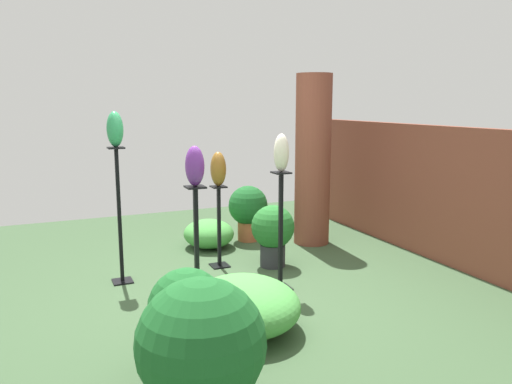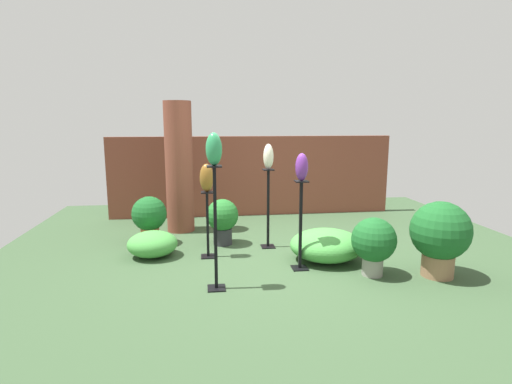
% 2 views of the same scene
% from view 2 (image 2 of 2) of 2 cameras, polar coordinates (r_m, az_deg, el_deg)
% --- Properties ---
extents(ground_plane, '(8.00, 8.00, 0.00)m').
position_cam_2_polar(ground_plane, '(5.59, 3.02, -9.47)').
color(ground_plane, '#385133').
extents(brick_wall_back, '(5.60, 0.12, 1.57)m').
position_cam_2_polar(brick_wall_back, '(7.95, -0.45, 2.30)').
color(brick_wall_back, brown).
rests_on(brick_wall_back, ground).
extents(brick_pillar, '(0.46, 0.46, 2.20)m').
position_cam_2_polar(brick_pillar, '(6.87, -10.93, 3.49)').
color(brick_pillar, brown).
rests_on(brick_pillar, ground).
extents(pedestal_violet, '(0.20, 0.20, 1.14)m').
position_cam_2_polar(pedestal_violet, '(5.09, 6.37, -5.32)').
color(pedestal_violet, black).
rests_on(pedestal_violet, ground).
extents(pedestal_ivory, '(0.20, 0.20, 1.18)m').
position_cam_2_polar(pedestal_ivory, '(5.92, 1.74, -2.88)').
color(pedestal_ivory, black).
rests_on(pedestal_ivory, ground).
extents(pedestal_bronze, '(0.20, 0.20, 0.93)m').
position_cam_2_polar(pedestal_bronze, '(5.56, -6.92, -5.12)').
color(pedestal_bronze, black).
rests_on(pedestal_bronze, ground).
extents(pedestal_jade, '(0.20, 0.20, 1.40)m').
position_cam_2_polar(pedestal_jade, '(4.45, -5.81, -5.93)').
color(pedestal_jade, black).
rests_on(pedestal_jade, ground).
extents(art_vase_violet, '(0.16, 0.16, 0.34)m').
position_cam_2_polar(art_vase_violet, '(4.94, 6.55, 3.57)').
color(art_vase_violet, '#6B2D8C').
rests_on(art_vase_violet, pedestal_violet).
extents(art_vase_ivory, '(0.15, 0.15, 0.37)m').
position_cam_2_polar(art_vase_ivory, '(5.79, 1.79, 5.08)').
color(art_vase_ivory, beige).
rests_on(art_vase_ivory, pedestal_ivory).
extents(art_vase_bronze, '(0.19, 0.17, 0.38)m').
position_cam_2_polar(art_vase_bronze, '(5.42, -7.08, 2.02)').
color(art_vase_bronze, brown).
rests_on(art_vase_bronze, pedestal_bronze).
extents(art_vase_jade, '(0.17, 0.16, 0.35)m').
position_cam_2_polar(art_vase_jade, '(4.28, -6.03, 6.11)').
color(art_vase_jade, '#2D9356').
rests_on(art_vase_jade, pedestal_jade).
extents(potted_plant_mid_left, '(0.54, 0.54, 0.72)m').
position_cam_2_polar(potted_plant_mid_left, '(5.09, 16.47, -6.85)').
color(potted_plant_mid_left, gray).
rests_on(potted_plant_mid_left, ground).
extents(potted_plant_front_right, '(0.53, 0.53, 0.74)m').
position_cam_2_polar(potted_plant_front_right, '(6.30, -15.00, -3.37)').
color(potted_plant_front_right, '#B25B38').
rests_on(potted_plant_front_right, ground).
extents(potted_plant_mid_right, '(0.49, 0.49, 0.70)m').
position_cam_2_polar(potted_plant_mid_right, '(6.11, -4.82, -3.76)').
color(potted_plant_mid_right, '#2D2D33').
rests_on(potted_plant_mid_right, ground).
extents(potted_plant_front_left, '(0.71, 0.71, 0.93)m').
position_cam_2_polar(potted_plant_front_left, '(5.31, 24.82, -5.48)').
color(potted_plant_front_left, '#936B4C').
rests_on(potted_plant_front_left, ground).
extents(foliage_bed_east, '(0.99, 0.90, 0.42)m').
position_cam_2_polar(foliage_bed_east, '(5.54, 10.04, -7.48)').
color(foliage_bed_east, '#479942').
rests_on(foliage_bed_east, ground).
extents(foliage_bed_west, '(0.69, 0.64, 0.36)m').
position_cam_2_polar(foliage_bed_west, '(5.79, -14.57, -7.20)').
color(foliage_bed_west, '#479942').
rests_on(foliage_bed_west, ground).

